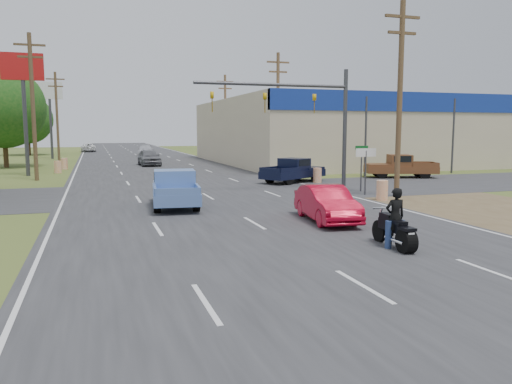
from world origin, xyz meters
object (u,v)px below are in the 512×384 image
object	(u,v)px
rider	(395,220)
navy_pickup	(294,170)
distant_car_silver	(146,151)
red_convertible	(327,204)
blue_pickup	(175,188)
brown_pickup	(399,166)
distant_car_grey	(149,157)
motorcycle	(396,232)
distant_car_white	(88,148)

from	to	relation	value
rider	navy_pickup	size ratio (longest dim) A/B	0.33
distant_car_silver	red_convertible	bearing A→B (deg)	-82.64
blue_pickup	navy_pickup	world-z (taller)	blue_pickup
blue_pickup	brown_pickup	distance (m)	19.98
distant_car_grey	blue_pickup	bearing A→B (deg)	-95.66
red_convertible	rider	xyz separation A→B (m)	(-0.02, -4.60, 0.17)
red_convertible	distant_car_grey	distance (m)	33.00
motorcycle	blue_pickup	size ratio (longest dim) A/B	0.42
blue_pickup	brown_pickup	size ratio (longest dim) A/B	0.96
red_convertible	brown_pickup	xyz separation A→B (m)	(12.93, 14.48, 0.17)
motorcycle	brown_pickup	distance (m)	23.12
distant_car_grey	distant_car_white	size ratio (longest dim) A/B	0.96
navy_pickup	distant_car_white	xyz separation A→B (m)	(-13.59, 53.79, -0.13)
distant_car_grey	navy_pickup	bearing A→B (deg)	-70.35
red_convertible	distant_car_white	size ratio (longest dim) A/B	0.84
red_convertible	blue_pickup	distance (m)	7.47
red_convertible	distant_car_grey	world-z (taller)	distant_car_grey
red_convertible	navy_pickup	size ratio (longest dim) A/B	0.80
motorcycle	distant_car_silver	world-z (taller)	distant_car_silver
brown_pickup	distant_car_grey	world-z (taller)	brown_pickup
red_convertible	motorcycle	world-z (taller)	red_convertible
distant_car_grey	brown_pickup	bearing A→B (deg)	-50.68
distant_car_grey	distant_car_silver	distance (m)	19.69
rider	brown_pickup	bearing A→B (deg)	-121.88
blue_pickup	distant_car_white	bearing A→B (deg)	99.92
navy_pickup	distant_car_silver	world-z (taller)	navy_pickup
brown_pickup	distant_car_silver	xyz separation A→B (m)	(-14.64, 37.98, -0.15)
motorcycle	distant_car_silver	size ratio (longest dim) A/B	0.46
navy_pickup	distant_car_silver	bearing A→B (deg)	159.63
brown_pickup	distant_car_white	size ratio (longest dim) A/B	1.11
blue_pickup	distant_car_grey	xyz separation A→B (m)	(1.68, 27.26, -0.04)
distant_car_white	red_convertible	bearing A→B (deg)	97.44
motorcycle	distant_car_grey	size ratio (longest dim) A/B	0.47
brown_pickup	blue_pickup	bearing A→B (deg)	136.14
rider	blue_pickup	size ratio (longest dim) A/B	0.33
distant_car_silver	distant_car_white	xyz separation A→B (m)	(-7.56, 15.13, -0.02)
rider	navy_pickup	world-z (taller)	rider
blue_pickup	navy_pickup	bearing A→B (deg)	47.47
brown_pickup	distant_car_grey	xyz separation A→B (m)	(-16.21, 18.36, -0.05)
blue_pickup	distant_car_silver	world-z (taller)	blue_pickup
red_convertible	distant_car_silver	bearing A→B (deg)	98.30
motorcycle	rider	distance (m)	0.36
motorcycle	navy_pickup	world-z (taller)	navy_pickup
distant_car_silver	brown_pickup	bearing A→B (deg)	-63.43
distant_car_white	brown_pickup	bearing A→B (deg)	112.32
distant_car_grey	distant_car_silver	bearing A→B (deg)	83.30
red_convertible	rider	bearing A→B (deg)	-83.76
red_convertible	rider	size ratio (longest dim) A/B	2.42
motorcycle	blue_pickup	bearing A→B (deg)	118.02
red_convertible	distant_car_white	world-z (taller)	distant_car_white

